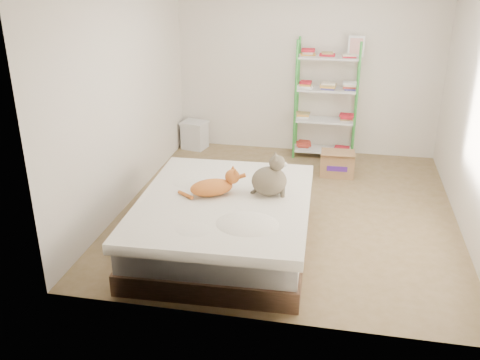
% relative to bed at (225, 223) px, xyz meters
% --- Properties ---
extents(room, '(3.81, 4.21, 2.61)m').
position_rel_bed_xyz_m(room, '(0.54, 0.98, 1.03)').
color(room, '#8D7755').
rests_on(room, ground).
extents(bed, '(1.75, 2.15, 0.53)m').
position_rel_bed_xyz_m(bed, '(0.00, 0.00, 0.00)').
color(bed, brown).
rests_on(bed, ground).
extents(orange_cat, '(0.59, 0.49, 0.21)m').
position_rel_bed_xyz_m(orange_cat, '(-0.14, 0.06, 0.37)').
color(orange_cat, '#D36337').
rests_on(orange_cat, bed).
extents(grey_cat, '(0.42, 0.37, 0.43)m').
position_rel_bed_xyz_m(grey_cat, '(0.42, 0.18, 0.48)').
color(grey_cat, '#6B6252').
rests_on(grey_cat, bed).
extents(shelf_unit, '(0.91, 0.36, 1.74)m').
position_rel_bed_xyz_m(shelf_unit, '(0.85, 2.86, 0.60)').
color(shelf_unit, green).
rests_on(shelf_unit, ground).
extents(cardboard_box, '(0.45, 0.43, 0.36)m').
position_rel_bed_xyz_m(cardboard_box, '(1.07, 2.18, -0.11)').
color(cardboard_box, tan).
rests_on(cardboard_box, ground).
extents(white_bin, '(0.42, 0.39, 0.42)m').
position_rel_bed_xyz_m(white_bin, '(-1.11, 2.83, -0.05)').
color(white_bin, silver).
rests_on(white_bin, ground).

